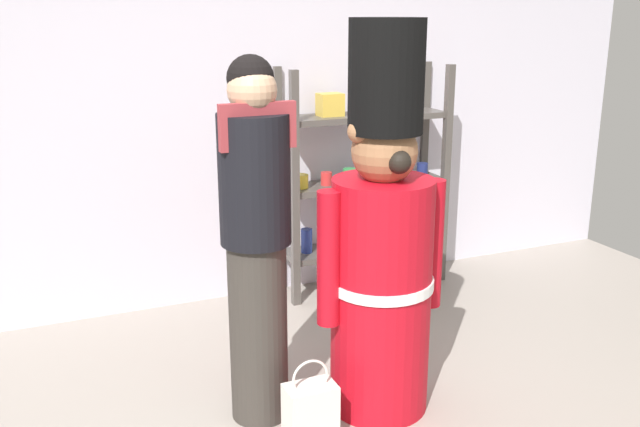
# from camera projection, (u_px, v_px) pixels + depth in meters

# --- Properties ---
(back_wall) EXTENTS (6.40, 0.12, 2.60)m
(back_wall) POSITION_uv_depth(u_px,v_px,m) (217.00, 105.00, 4.53)
(back_wall) COLOR silver
(back_wall) RESTS_ON ground_plane
(merchandise_shelf) EXTENTS (1.18, 0.35, 1.54)m
(merchandise_shelf) POSITION_uv_depth(u_px,v_px,m) (363.00, 180.00, 4.85)
(merchandise_shelf) COLOR #4C4742
(merchandise_shelf) RESTS_ON ground_plane
(teddy_bear_guard) EXTENTS (0.65, 0.50, 1.86)m
(teddy_bear_guard) POSITION_uv_depth(u_px,v_px,m) (382.00, 252.00, 3.30)
(teddy_bear_guard) COLOR red
(teddy_bear_guard) RESTS_ON ground_plane
(person_shopper) EXTENTS (0.34, 0.32, 1.71)m
(person_shopper) POSITION_uv_depth(u_px,v_px,m) (256.00, 237.00, 3.19)
(person_shopper) COLOR #38332D
(person_shopper) RESTS_ON ground_plane
(shopping_bag) EXTENTS (0.23, 0.14, 0.41)m
(shopping_bag) POSITION_uv_depth(u_px,v_px,m) (311.00, 413.00, 3.17)
(shopping_bag) COLOR silver
(shopping_bag) RESTS_ON ground_plane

